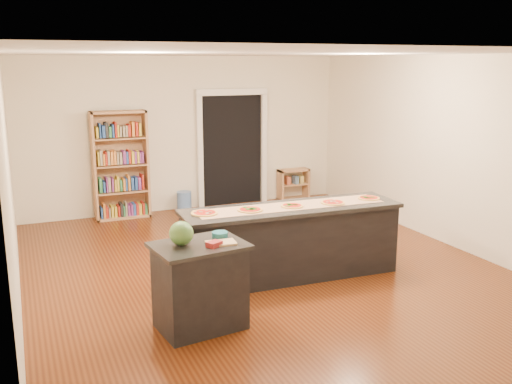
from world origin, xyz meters
name	(u,v)px	position (x,y,z in m)	size (l,w,h in m)	color
room	(262,165)	(0.00, 0.00, 1.40)	(6.00, 7.00, 2.80)	beige
doorway	(232,142)	(0.90, 3.46, 1.20)	(1.40, 0.09, 2.21)	black
kitchen_island	(291,241)	(0.22, -0.43, 0.47)	(2.81, 0.76, 0.93)	black
side_counter	(200,286)	(-1.29, -1.36, 0.46)	(0.92, 0.67, 0.91)	black
bookshelf	(121,165)	(-1.25, 3.28, 0.94)	(0.94, 0.33, 1.88)	tan
low_shelf	(293,184)	(2.14, 3.32, 0.31)	(0.62, 0.27, 0.62)	tan
waste_bin	(184,202)	(-0.14, 3.21, 0.19)	(0.26, 0.26, 0.38)	#4E71AE
kraft_paper	(291,206)	(0.22, -0.41, 0.93)	(2.44, 0.44, 0.00)	tan
watermelon	(181,233)	(-1.46, -1.32, 1.03)	(0.24, 0.24, 0.24)	#144214
cutting_board	(221,243)	(-1.08, -1.44, 0.92)	(0.29, 0.20, 0.02)	tan
package_red	(214,244)	(-1.17, -1.49, 0.93)	(0.15, 0.10, 0.05)	maroon
package_teal	(220,235)	(-1.02, -1.24, 0.94)	(0.17, 0.17, 0.06)	#195966
pizza_a	(204,213)	(-0.90, -0.34, 0.94)	(0.31, 0.31, 0.02)	tan
pizza_b	(250,210)	(-0.34, -0.42, 0.94)	(0.31, 0.31, 0.02)	tan
pizza_c	(292,206)	(0.22, -0.44, 0.94)	(0.28, 0.28, 0.02)	tan
pizza_d	(333,202)	(0.78, -0.49, 0.94)	(0.30, 0.30, 0.02)	tan
pizza_e	(369,198)	(1.34, -0.47, 0.94)	(0.27, 0.27, 0.02)	tan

